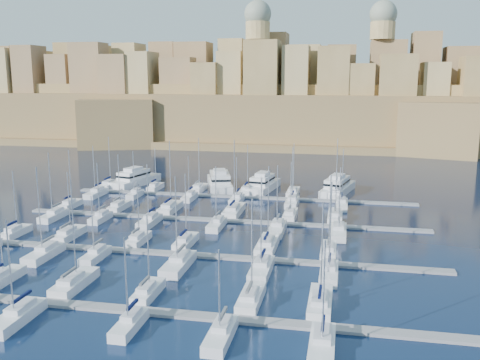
% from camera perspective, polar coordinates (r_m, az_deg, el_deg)
% --- Properties ---
extents(ground, '(600.00, 600.00, 0.00)m').
position_cam_1_polar(ground, '(101.02, -3.55, -5.88)').
color(ground, black).
rests_on(ground, ground).
extents(pontoon_near, '(84.00, 2.00, 0.40)m').
position_cam_1_polar(pontoon_near, '(70.71, -10.79, -13.53)').
color(pontoon_near, slate).
rests_on(pontoon_near, ground).
extents(pontoon_mid_near, '(84.00, 2.00, 0.40)m').
position_cam_1_polar(pontoon_mid_near, '(89.98, -5.52, -7.93)').
color(pontoon_mid_near, slate).
rests_on(pontoon_mid_near, ground).
extents(pontoon_mid_far, '(84.00, 2.00, 0.40)m').
position_cam_1_polar(pontoon_mid_far, '(110.28, -2.23, -4.30)').
color(pontoon_mid_far, slate).
rests_on(pontoon_mid_far, ground).
extents(pontoon_far, '(84.00, 2.00, 0.40)m').
position_cam_1_polar(pontoon_far, '(131.12, 0.01, -1.81)').
color(pontoon_far, slate).
rests_on(pontoon_far, ground).
extents(sailboat_1, '(2.57, 8.57, 12.67)m').
position_cam_1_polar(sailboat_1, '(85.34, -24.11, -9.57)').
color(sailboat_1, silver).
rests_on(sailboat_1, ground).
extents(sailboat_2, '(2.93, 9.76, 15.75)m').
position_cam_1_polar(sailboat_2, '(80.10, -17.24, -10.40)').
color(sailboat_2, silver).
rests_on(sailboat_2, ground).
extents(sailboat_3, '(2.35, 7.85, 11.71)m').
position_cam_1_polar(sailboat_3, '(74.78, -9.77, -11.66)').
color(sailboat_3, silver).
rests_on(sailboat_3, ground).
extents(sailboat_4, '(2.72, 9.05, 14.30)m').
position_cam_1_polar(sailboat_4, '(71.75, 1.17, -12.47)').
color(sailboat_4, silver).
rests_on(sailboat_4, ground).
extents(sailboat_5, '(2.93, 9.78, 14.07)m').
position_cam_1_polar(sailboat_5, '(71.20, 8.55, -12.79)').
color(sailboat_5, silver).
rests_on(sailboat_5, ground).
extents(sailboat_8, '(2.76, 9.20, 13.32)m').
position_cam_1_polar(sailboat_8, '(72.05, -22.67, -13.28)').
color(sailboat_8, silver).
rests_on(sailboat_8, ground).
extents(sailboat_9, '(2.23, 7.42, 11.78)m').
position_cam_1_polar(sailboat_9, '(66.37, -11.69, -14.78)').
color(sailboat_9, silver).
rests_on(sailboat_9, ground).
extents(sailboat_10, '(2.51, 8.37, 11.20)m').
position_cam_1_polar(sailboat_10, '(62.77, -2.07, -16.13)').
color(sailboat_10, silver).
rests_on(sailboat_10, ground).
extents(sailboat_11, '(2.74, 9.12, 13.10)m').
position_cam_1_polar(sailboat_11, '(61.09, 8.74, -17.05)').
color(sailboat_11, silver).
rests_on(sailboat_11, ground).
extents(sailboat_12, '(2.25, 7.51, 12.49)m').
position_cam_1_polar(sailboat_12, '(108.70, -22.81, -5.13)').
color(sailboat_12, silver).
rests_on(sailboat_12, ground).
extents(sailboat_13, '(2.65, 8.83, 12.57)m').
position_cam_1_polar(sailboat_13, '(103.79, -17.74, -5.52)').
color(sailboat_13, silver).
rests_on(sailboat_13, ground).
extents(sailboat_14, '(2.31, 7.69, 11.49)m').
position_cam_1_polar(sailboat_14, '(97.53, -10.79, -6.25)').
color(sailboat_14, silver).
rests_on(sailboat_14, ground).
extents(sailboat_15, '(2.53, 8.44, 13.05)m').
position_cam_1_polar(sailboat_15, '(95.03, -5.83, -6.56)').
color(sailboat_15, silver).
rests_on(sailboat_15, ground).
extents(sailboat_16, '(3.13, 10.43, 14.75)m').
position_cam_1_polar(sailboat_16, '(92.89, 2.94, -6.91)').
color(sailboat_16, silver).
rests_on(sailboat_16, ground).
extents(sailboat_17, '(2.52, 8.41, 13.83)m').
position_cam_1_polar(sailboat_17, '(91.12, 9.42, -7.43)').
color(sailboat_17, silver).
rests_on(sailboat_17, ground).
extents(sailboat_19, '(2.76, 9.21, 15.56)m').
position_cam_1_polar(sailboat_19, '(94.21, -20.14, -7.34)').
color(sailboat_19, silver).
rests_on(sailboat_19, ground).
extents(sailboat_20, '(2.29, 7.64, 11.03)m').
position_cam_1_polar(sailboat_20, '(90.77, -15.15, -7.76)').
color(sailboat_20, silver).
rests_on(sailboat_20, ground).
extents(sailboat_21, '(3.06, 10.21, 14.96)m').
position_cam_1_polar(sailboat_21, '(84.36, -6.58, -8.86)').
color(sailboat_21, silver).
rests_on(sailboat_21, ground).
extents(sailboat_22, '(2.83, 9.44, 15.22)m').
position_cam_1_polar(sailboat_22, '(81.85, 2.30, -9.43)').
color(sailboat_22, silver).
rests_on(sailboat_22, ground).
extents(sailboat_23, '(2.62, 8.74, 14.86)m').
position_cam_1_polar(sailboat_23, '(81.34, 9.47, -9.72)').
color(sailboat_23, silver).
rests_on(sailboat_23, ground).
extents(sailboat_24, '(2.24, 7.47, 13.40)m').
position_cam_1_polar(sailboat_24, '(127.19, -17.61, -2.50)').
color(sailboat_24, silver).
rests_on(sailboat_24, ground).
extents(sailboat_25, '(2.47, 8.23, 12.71)m').
position_cam_1_polar(sailboat_25, '(122.41, -12.77, -2.77)').
color(sailboat_25, silver).
rests_on(sailboat_25, ground).
extents(sailboat_26, '(3.00, 10.01, 15.88)m').
position_cam_1_polar(sailboat_26, '(119.01, -7.47, -2.96)').
color(sailboat_26, silver).
rests_on(sailboat_26, ground).
extents(sailboat_27, '(3.19, 10.64, 16.34)m').
position_cam_1_polar(sailboat_27, '(115.60, -0.67, -3.28)').
color(sailboat_27, silver).
rests_on(sailboat_27, ground).
extents(sailboat_28, '(2.52, 8.41, 12.21)m').
position_cam_1_polar(sailboat_28, '(112.72, 5.37, -3.73)').
color(sailboat_28, silver).
rests_on(sailboat_28, ground).
extents(sailboat_29, '(2.93, 9.76, 14.32)m').
position_cam_1_polar(sailboat_29, '(112.84, 10.11, -3.82)').
color(sailboat_29, silver).
rests_on(sailboat_29, ground).
extents(sailboat_30, '(2.56, 8.54, 14.37)m').
position_cam_1_polar(sailboat_30, '(118.21, -19.25, -3.60)').
color(sailboat_30, silver).
rests_on(sailboat_30, ground).
extents(sailboat_31, '(2.22, 7.40, 12.49)m').
position_cam_1_polar(sailboat_31, '(113.91, -14.64, -3.89)').
color(sailboat_31, silver).
rests_on(sailboat_31, ground).
extents(sailboat_32, '(2.61, 8.70, 12.65)m').
position_cam_1_polar(sailboat_32, '(109.10, -9.61, -4.34)').
color(sailboat_32, silver).
rests_on(sailboat_32, ground).
extents(sailboat_33, '(2.46, 8.19, 12.60)m').
position_cam_1_polar(sailboat_33, '(105.31, -2.50, -4.75)').
color(sailboat_33, silver).
rests_on(sailboat_33, ground).
extents(sailboat_34, '(2.77, 9.22, 13.37)m').
position_cam_1_polar(sailboat_34, '(102.72, 3.99, -5.17)').
color(sailboat_34, silver).
rests_on(sailboat_34, ground).
extents(sailboat_35, '(2.88, 9.59, 13.40)m').
position_cam_1_polar(sailboat_35, '(101.81, 10.46, -5.48)').
color(sailboat_35, silver).
rests_on(sailboat_35, ground).
extents(sailboat_36, '(2.62, 8.74, 13.91)m').
position_cam_1_polar(sailboat_36, '(147.27, -13.73, -0.48)').
color(sailboat_36, silver).
rests_on(sailboat_36, ground).
extents(sailboat_37, '(2.28, 7.61, 11.16)m').
position_cam_1_polar(sailboat_37, '(141.80, -9.03, -0.76)').
color(sailboat_37, silver).
rests_on(sailboat_37, ground).
extents(sailboat_38, '(2.60, 8.67, 14.18)m').
position_cam_1_polar(sailboat_38, '(138.71, -4.43, -0.90)').
color(sailboat_38, silver).
rests_on(sailboat_38, ground).
extents(sailboat_39, '(2.77, 9.22, 12.64)m').
position_cam_1_polar(sailboat_39, '(136.14, 0.76, -1.10)').
color(sailboat_39, silver).
rests_on(sailboat_39, ground).
extents(sailboat_40, '(2.72, 9.07, 13.32)m').
position_cam_1_polar(sailboat_40, '(134.48, 5.67, -1.30)').
color(sailboat_40, silver).
rests_on(sailboat_40, ground).
extents(sailboat_41, '(2.89, 9.63, 14.70)m').
position_cam_1_polar(sailboat_41, '(134.18, 10.19, -1.45)').
color(sailboat_41, silver).
rests_on(sailboat_41, ground).
extents(sailboat_42, '(2.66, 8.86, 13.00)m').
position_cam_1_polar(sailboat_42, '(137.41, -15.09, -1.37)').
color(sailboat_42, silver).
rests_on(sailboat_42, ground).
extents(sailboat_43, '(2.13, 7.10, 11.78)m').
position_cam_1_polar(sailboat_43, '(134.13, -11.12, -1.50)').
color(sailboat_43, silver).
rests_on(sailboat_43, ground).
extents(sailboat_44, '(2.27, 7.56, 11.09)m').
position_cam_1_polar(sailboat_44, '(129.30, -5.40, -1.81)').
color(sailboat_44, silver).
rests_on(sailboat_44, ground).
extents(sailboat_45, '(2.44, 8.13, 11.21)m').
position_cam_1_polar(sailboat_45, '(126.23, -0.32, -2.08)').
color(sailboat_45, silver).
rests_on(sailboat_45, ground).
extents(sailboat_46, '(2.68, 8.92, 13.89)m').
position_cam_1_polar(sailboat_46, '(123.94, 5.58, -2.36)').
color(sailboat_46, silver).
rests_on(sailboat_46, ground).
extents(sailboat_47, '(2.67, 8.89, 13.80)m').
position_cam_1_polar(sailboat_47, '(123.41, 10.78, -2.57)').
color(sailboat_47, silver).
rests_on(sailboat_47, ground).
extents(motor_yacht_a, '(9.12, 17.86, 5.25)m').
position_cam_1_polar(motor_yacht_a, '(148.96, -11.15, 0.14)').
color(motor_yacht_a, silver).
rests_on(motor_yacht_a, ground).
extents(motor_yacht_b, '(11.06, 19.88, 5.25)m').
position_cam_1_polar(motor_yacht_b, '(142.61, -2.18, -0.14)').
color(motor_yacht_b, silver).
rests_on(motor_yacht_b, ground).
extents(motor_yacht_c, '(7.22, 16.71, 5.25)m').
position_cam_1_polar(motor_yacht_c, '(139.01, 2.47, -0.44)').
color(motor_yacht_c, silver).
rests_on(motor_yacht_c, ground).
extents(motor_yacht_d, '(8.95, 17.74, 5.25)m').
position_cam_1_polar(motor_yacht_d, '(137.87, 10.36, -0.70)').
color(motor_yacht_d, silver).
rests_on(motor_yacht_d, ground).
extents(fortified_city, '(460.00, 108.95, 59.52)m').
position_cam_1_polar(fortified_city, '(250.33, 5.54, 7.65)').
color(fortified_city, brown).
rests_on(fortified_city, ground).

